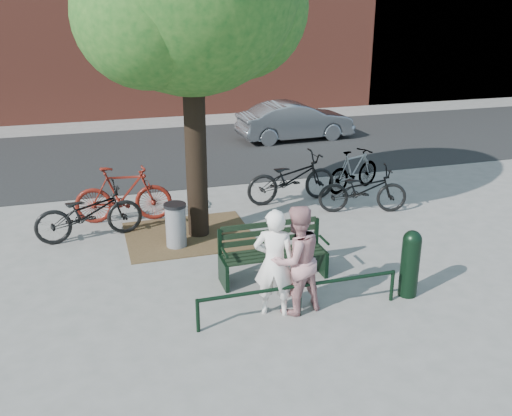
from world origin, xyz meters
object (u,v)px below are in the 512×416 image
object	(u,v)px
park_bench	(272,250)
litter_bin	(176,225)
bicycle_c	(291,178)
person_right	(296,260)
bollard	(410,261)
parked_car	(295,121)
person_left	(274,263)

from	to	relation	value
park_bench	litter_bin	xyz separation A→B (m)	(-1.31, 1.67, -0.05)
litter_bin	bicycle_c	world-z (taller)	bicycle_c
person_right	litter_bin	distance (m)	3.11
litter_bin	bollard	bearing A→B (deg)	-42.43
litter_bin	parked_car	xyz separation A→B (m)	(5.09, 7.32, 0.18)
person_left	bollard	world-z (taller)	person_left
park_bench	person_right	distance (m)	1.18
litter_bin	parked_car	bearing A→B (deg)	55.22
bollard	parked_car	distance (m)	10.38
person_left	bollard	xyz separation A→B (m)	(2.17, -0.09, -0.24)
bicycle_c	litter_bin	bearing A→B (deg)	117.05
person_left	bicycle_c	world-z (taller)	person_left
park_bench	person_right	xyz separation A→B (m)	(-0.01, -1.13, 0.35)
park_bench	person_left	xyz separation A→B (m)	(-0.34, -1.11, 0.33)
park_bench	person_left	bearing A→B (deg)	-106.91
person_right	bollard	distance (m)	1.86
bicycle_c	bollard	bearing A→B (deg)	179.30
park_bench	parked_car	size ratio (longest dim) A/B	0.47
parked_car	bollard	bearing A→B (deg)	166.66
person_left	parked_car	distance (m)	10.91
person_right	bicycle_c	xyz separation A→B (m)	(1.60, 4.53, -0.27)
person_right	litter_bin	world-z (taller)	person_right
person_left	bollard	bearing A→B (deg)	-159.29
person_right	bollard	bearing A→B (deg)	165.19
person_right	park_bench	bearing A→B (deg)	-103.36
person_left	bollard	distance (m)	2.18
person_left	person_right	xyz separation A→B (m)	(0.32, -0.02, 0.01)
person_left	parked_car	world-z (taller)	person_left
person_right	bollard	xyz separation A→B (m)	(1.84, -0.07, -0.25)
litter_bin	bicycle_c	xyz separation A→B (m)	(2.90, 1.72, 0.13)
person_left	parked_car	xyz separation A→B (m)	(4.11, 10.10, -0.20)
park_bench	person_left	size ratio (longest dim) A/B	1.07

